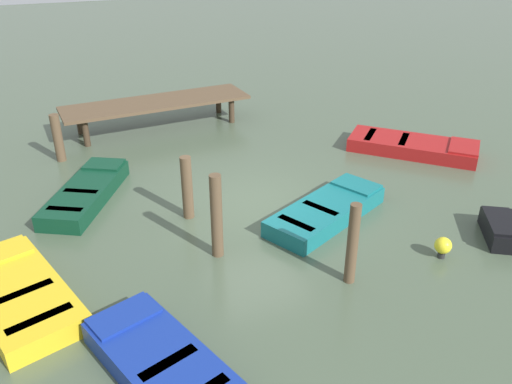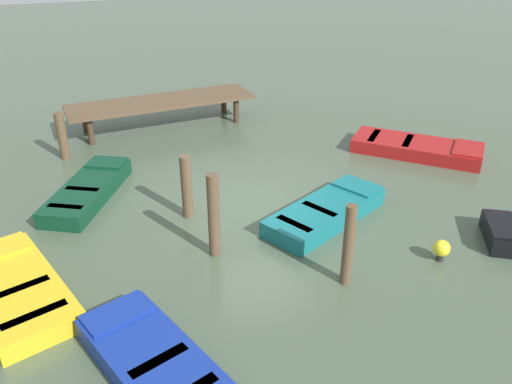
% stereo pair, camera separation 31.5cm
% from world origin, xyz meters
% --- Properties ---
extents(ground_plane, '(80.00, 80.00, 0.00)m').
position_xyz_m(ground_plane, '(0.00, 0.00, 0.00)').
color(ground_plane, '#475642').
extents(dock_segment, '(6.37, 2.27, 0.95)m').
position_xyz_m(dock_segment, '(-1.18, 6.34, 0.85)').
color(dock_segment, brown).
rests_on(dock_segment, ground_plane).
extents(rowboat_blue, '(2.21, 3.19, 0.46)m').
position_xyz_m(rowboat_blue, '(-3.38, -4.63, 0.22)').
color(rowboat_blue, navy).
rests_on(rowboat_blue, ground_plane).
extents(rowboat_yellow, '(2.44, 3.59, 0.46)m').
position_xyz_m(rowboat_yellow, '(-5.50, -1.99, 0.22)').
color(rowboat_yellow, gold).
rests_on(rowboat_yellow, ground_plane).
extents(rowboat_dark_green, '(2.54, 3.46, 0.46)m').
position_xyz_m(rowboat_dark_green, '(-3.96, 1.78, 0.22)').
color(rowboat_dark_green, '#0C3823').
rests_on(rowboat_dark_green, ground_plane).
extents(rowboat_teal, '(3.52, 2.60, 0.46)m').
position_xyz_m(rowboat_teal, '(1.34, -1.25, 0.22)').
color(rowboat_teal, '#14666B').
rests_on(rowboat_teal, ground_plane).
extents(rowboat_red, '(3.72, 3.64, 0.46)m').
position_xyz_m(rowboat_red, '(5.71, 1.37, 0.22)').
color(rowboat_red, maroon).
rests_on(rowboat_red, ground_plane).
extents(mooring_piling_near_right, '(0.22, 0.22, 1.73)m').
position_xyz_m(mooring_piling_near_right, '(0.60, -3.61, 0.87)').
color(mooring_piling_near_right, brown).
rests_on(mooring_piling_near_right, ground_plane).
extents(mooring_piling_mid_left, '(0.26, 0.26, 1.57)m').
position_xyz_m(mooring_piling_mid_left, '(-1.74, 0.00, 0.79)').
color(mooring_piling_mid_left, brown).
rests_on(mooring_piling_mid_left, ground_plane).
extents(mooring_piling_far_right, '(0.25, 0.25, 1.89)m').
position_xyz_m(mooring_piling_far_right, '(-1.56, -1.80, 0.94)').
color(mooring_piling_far_right, brown).
rests_on(mooring_piling_far_right, ground_plane).
extents(mooring_piling_center, '(0.27, 0.27, 1.43)m').
position_xyz_m(mooring_piling_center, '(-4.44, 4.62, 0.72)').
color(mooring_piling_center, brown).
rests_on(mooring_piling_center, ground_plane).
extents(marker_buoy, '(0.36, 0.36, 0.48)m').
position_xyz_m(marker_buoy, '(2.84, -3.60, 0.29)').
color(marker_buoy, '#262626').
rests_on(marker_buoy, ground_plane).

